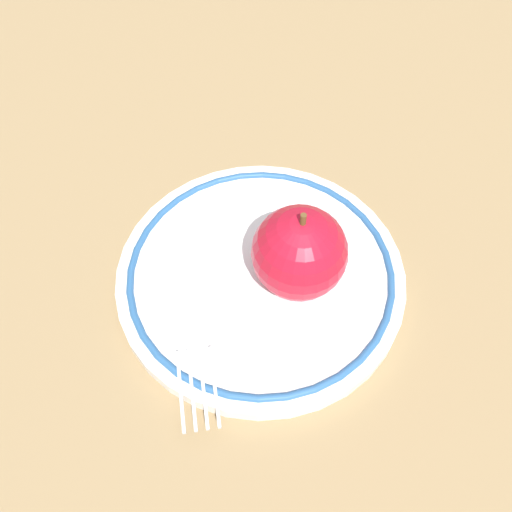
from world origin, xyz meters
name	(u,v)px	position (x,y,z in m)	size (l,w,h in m)	color
ground_plane	(262,274)	(0.00, 0.00, 0.00)	(2.00, 2.00, 0.00)	#8E734D
plate	(256,275)	(0.01, 0.00, 0.01)	(0.23, 0.23, 0.02)	white
apple_red_whole	(299,253)	(0.01, 0.03, 0.05)	(0.07, 0.07, 0.08)	#B11226
fork	(190,314)	(0.06, -0.04, 0.02)	(0.17, 0.08, 0.00)	silver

